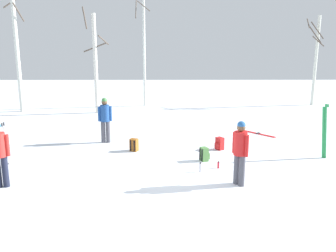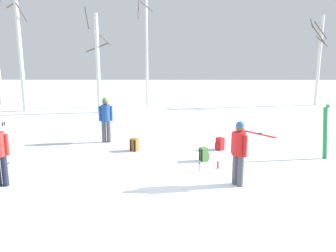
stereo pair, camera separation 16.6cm
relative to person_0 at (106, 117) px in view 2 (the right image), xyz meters
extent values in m
plane|color=white|center=(2.27, -3.81, -0.98)|extent=(60.00, 60.00, 0.00)
cylinder|color=#4C4C56|center=(-0.09, -0.01, -0.57)|extent=(0.16, 0.16, 0.82)
cylinder|color=#4C4C56|center=(0.09, 0.01, -0.57)|extent=(0.16, 0.16, 0.82)
cylinder|color=#1E478C|center=(0.00, 0.00, 0.15)|extent=(0.34, 0.34, 0.62)
sphere|color=brown|center=(0.00, 0.00, 0.57)|extent=(0.22, 0.22, 0.22)
sphere|color=#4C8C4C|center=(0.00, 0.00, 0.63)|extent=(0.21, 0.21, 0.21)
cylinder|color=#1E478C|center=(-0.21, -0.03, 0.13)|extent=(0.10, 0.10, 0.56)
cylinder|color=#1E478C|center=(0.21, 0.03, 0.13)|extent=(0.10, 0.10, 0.56)
cylinder|color=#1E2338|center=(-1.87, -4.35, -0.57)|extent=(0.16, 0.16, 0.82)
cylinder|color=red|center=(-1.75, -4.33, 0.13)|extent=(0.10, 0.10, 0.56)
cylinder|color=#4C4C56|center=(4.15, -4.19, -0.57)|extent=(0.16, 0.16, 0.82)
cylinder|color=#4C4C56|center=(4.26, -4.34, -0.57)|extent=(0.16, 0.16, 0.82)
cylinder|color=red|center=(4.20, -4.27, 0.15)|extent=(0.34, 0.34, 0.62)
sphere|color=brown|center=(4.20, -4.27, 0.57)|extent=(0.22, 0.22, 0.22)
sphere|color=#265999|center=(4.20, -4.27, 0.63)|extent=(0.21, 0.21, 0.21)
cylinder|color=red|center=(4.08, -4.10, 0.13)|extent=(0.10, 0.10, 0.56)
cylinder|color=red|center=(4.33, -4.44, 0.13)|extent=(0.10, 0.10, 0.56)
cube|color=green|center=(7.44, -1.98, -0.13)|extent=(0.17, 0.11, 1.69)
cube|color=green|center=(7.44, -1.98, 0.75)|extent=(0.06, 0.05, 0.10)
cube|color=green|center=(7.39, -1.94, -0.13)|extent=(0.17, 0.11, 1.69)
cube|color=green|center=(7.39, -1.94, 0.75)|extent=(0.06, 0.05, 0.10)
cube|color=red|center=(6.09, 1.29, -0.97)|extent=(1.17, 1.38, 0.02)
cube|color=#333338|center=(6.12, 1.25, -0.95)|extent=(0.13, 0.13, 0.03)
cube|color=red|center=(6.17, 1.36, -0.97)|extent=(1.17, 1.38, 0.02)
cube|color=#333338|center=(6.20, 1.32, -0.95)|extent=(0.13, 0.13, 0.03)
cylinder|color=#B2B2BC|center=(-2.54, -2.73, -0.35)|extent=(0.02, 0.10, 1.27)
cylinder|color=black|center=(-2.54, -2.73, 0.34)|extent=(0.04, 0.04, 0.10)
cylinder|color=black|center=(-2.54, -2.73, -0.91)|extent=(0.07, 0.07, 0.01)
cylinder|color=#B2B2BC|center=(-2.54, -2.85, -0.35)|extent=(0.02, 0.10, 1.27)
cylinder|color=black|center=(-2.54, -2.85, 0.34)|extent=(0.04, 0.04, 0.10)
cylinder|color=black|center=(-2.54, -2.85, -0.91)|extent=(0.07, 0.07, 0.01)
cube|color=#99591E|center=(1.17, -1.16, -0.76)|extent=(0.32, 0.29, 0.44)
cube|color=#99591E|center=(1.23, -1.04, -0.83)|extent=(0.20, 0.14, 0.20)
cube|color=black|center=(1.19, -1.29, -0.76)|extent=(0.04, 0.04, 0.37)
cube|color=black|center=(1.06, -1.23, -0.76)|extent=(0.04, 0.04, 0.37)
cube|color=red|center=(4.19, -1.00, -0.76)|extent=(0.31, 0.33, 0.44)
cube|color=red|center=(4.09, -1.07, -0.83)|extent=(0.16, 0.19, 0.20)
cube|color=black|center=(4.25, -0.87, -0.76)|extent=(0.04, 0.04, 0.37)
cube|color=black|center=(4.33, -0.99, -0.76)|extent=(0.04, 0.04, 0.37)
cube|color=#4C7F3F|center=(3.50, -2.26, -0.76)|extent=(0.28, 0.32, 0.44)
cube|color=#4C7F3F|center=(3.62, -2.21, -0.83)|extent=(0.13, 0.20, 0.20)
cube|color=black|center=(3.42, -2.37, -0.76)|extent=(0.04, 0.04, 0.37)
cube|color=black|center=(3.37, -2.24, -0.76)|extent=(0.04, 0.04, 0.37)
cylinder|color=red|center=(3.86, -2.97, -0.89)|extent=(0.06, 0.06, 0.19)
cylinder|color=black|center=(3.86, -2.97, -0.78)|extent=(0.04, 0.04, 0.02)
cylinder|color=silver|center=(3.29, -3.28, -0.85)|extent=(0.07, 0.07, 0.25)
cylinder|color=black|center=(3.29, -3.28, -0.71)|extent=(0.05, 0.05, 0.02)
cylinder|color=silver|center=(-5.81, 6.65, 2.43)|extent=(0.23, 0.23, 6.81)
cylinder|color=brown|center=(-5.49, 6.53, 4.38)|extent=(0.35, 0.73, 0.93)
cylinder|color=brown|center=(-5.99, 7.10, 4.97)|extent=(0.96, 0.46, 0.73)
cylinder|color=silver|center=(-1.49, 6.22, 1.66)|extent=(0.21, 0.21, 5.29)
cylinder|color=brown|center=(-0.98, 6.06, 2.93)|extent=(0.41, 1.06, 0.49)
cylinder|color=brown|center=(-1.58, 6.84, 2.56)|extent=(1.27, 0.27, 0.55)
cylinder|color=brown|center=(-1.91, 6.05, 4.06)|extent=(0.43, 0.93, 1.19)
cylinder|color=silver|center=(1.01, 8.59, 2.79)|extent=(0.15, 0.15, 7.55)
cylinder|color=brown|center=(1.04, 8.23, 4.87)|extent=(0.76, 0.12, 0.60)
cylinder|color=brown|center=(0.56, 8.59, 4.78)|extent=(0.07, 0.93, 1.21)
cylinder|color=silver|center=(11.51, 8.87, 1.73)|extent=(0.19, 0.19, 5.42)
cylinder|color=brown|center=(11.42, 8.54, 2.92)|extent=(0.72, 0.26, 0.65)
cylinder|color=brown|center=(11.18, 8.58, 3.34)|extent=(0.66, 0.73, 1.10)
cylinder|color=brown|center=(11.30, 8.55, 3.55)|extent=(0.72, 0.50, 1.04)
cylinder|color=brown|center=(10.92, 9.01, 3.98)|extent=(0.36, 1.23, 0.66)
camera|label=1|loc=(2.27, -12.98, 2.57)|focal=37.61mm
camera|label=2|loc=(2.44, -12.98, 2.57)|focal=37.61mm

